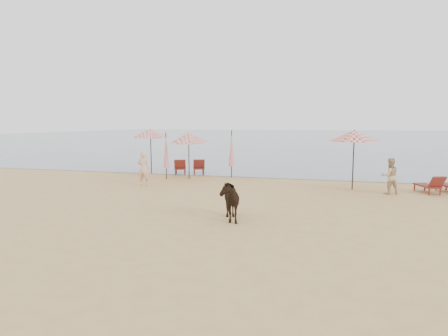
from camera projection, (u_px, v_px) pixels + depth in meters
The scene contains 11 objects.
ground at pixel (177, 228), 10.37m from camera, with size 120.00×120.00×0.00m, color tan.
sea at pixel (308, 136), 87.07m from camera, with size 160.00×140.00×0.06m, color #51606B.
lounger_cluster_left at pixel (190, 167), 21.33m from camera, with size 2.14×2.10×0.60m.
umbrella_open_left_a at pixel (151, 133), 21.41m from camera, with size 2.26×2.26×2.57m.
umbrella_open_left_b at pixel (189, 137), 19.33m from camera, with size 1.95×1.99×2.49m.
umbrella_open_right at pixel (354, 136), 16.12m from camera, with size 2.14×2.14×2.61m.
umbrella_closed_left at pixel (166, 151), 19.31m from camera, with size 0.29×0.29×2.41m.
umbrella_closed_right at pixel (232, 149), 19.85m from camera, with size 0.31×0.31×2.52m.
cow at pixel (228, 199), 11.16m from camera, with size 0.68×1.49×1.26m, color black.
beachgoer_left at pixel (144, 168), 17.37m from camera, with size 0.59×0.39×1.61m, color #D7AA86.
beachgoer_right_a at pixel (390, 176), 15.28m from camera, with size 0.72×0.56×1.48m, color tan.
Camera 1 is at (3.88, -9.41, 2.89)m, focal length 30.00 mm.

